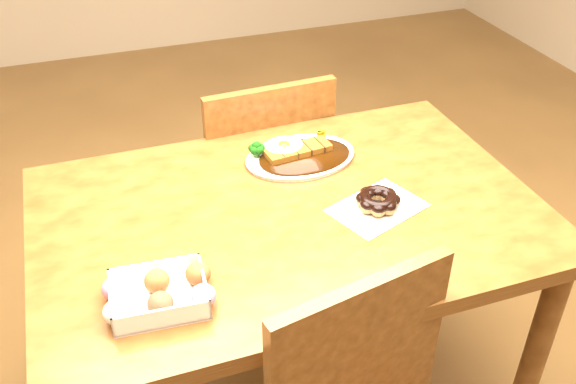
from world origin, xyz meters
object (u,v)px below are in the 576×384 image
object	(u,v)px
table	(289,241)
donut_box	(159,293)
pon_de_ring	(378,201)
katsu_curry_plate	(298,154)
chair_far	(259,180)

from	to	relation	value
table	donut_box	xyz separation A→B (m)	(-0.35, -0.21, 0.13)
table	pon_de_ring	size ratio (longest dim) A/B	4.71
table	katsu_curry_plate	size ratio (longest dim) A/B	3.95
katsu_curry_plate	donut_box	world-z (taller)	katsu_curry_plate
donut_box	table	bearing A→B (deg)	31.60
table	donut_box	distance (m)	0.43
table	chair_far	size ratio (longest dim) A/B	1.38
pon_de_ring	chair_far	bearing A→B (deg)	101.15
katsu_curry_plate	donut_box	size ratio (longest dim) A/B	1.37
pon_de_ring	table	bearing A→B (deg)	161.67
donut_box	pon_de_ring	bearing A→B (deg)	14.96
table	pon_de_ring	distance (m)	0.24
katsu_curry_plate	chair_far	bearing A→B (deg)	92.84
table	donut_box	size ratio (longest dim) A/B	5.42
chair_far	donut_box	bearing A→B (deg)	57.45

